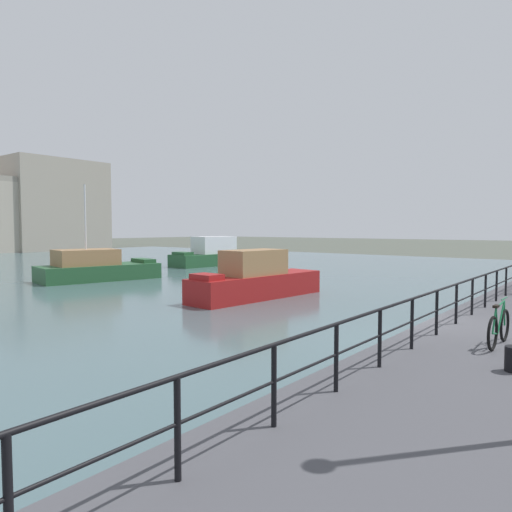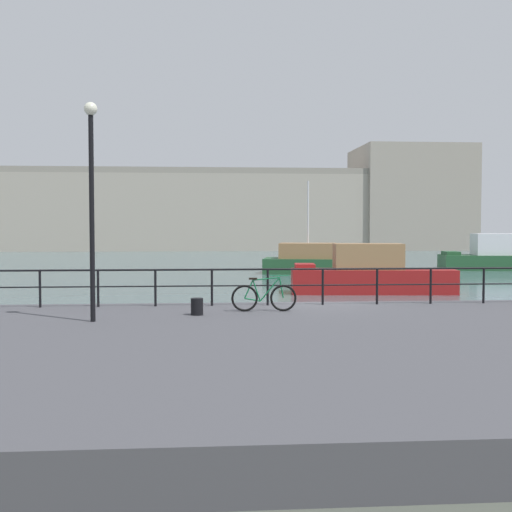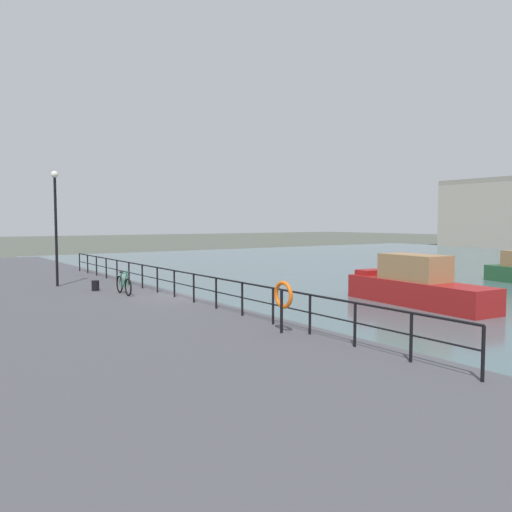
% 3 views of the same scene
% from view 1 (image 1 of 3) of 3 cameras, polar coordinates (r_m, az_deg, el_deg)
% --- Properties ---
extents(ground_plane, '(240.00, 240.00, 0.00)m').
position_cam_1_polar(ground_plane, '(13.76, 19.83, -10.30)').
color(ground_plane, '#4C5147').
extents(moored_small_launch, '(8.07, 3.38, 2.47)m').
position_cam_1_polar(moored_small_launch, '(40.42, -5.16, 0.18)').
color(moored_small_launch, '#23512D').
rests_on(moored_small_launch, water_basin).
extents(moored_cabin_cruiser, '(7.34, 2.44, 2.22)m').
position_cam_1_polar(moored_cabin_cruiser, '(21.44, -0.03, -2.88)').
color(moored_cabin_cruiser, maroon).
rests_on(moored_cabin_cruiser, water_basin).
extents(moored_white_yacht, '(7.47, 4.21, 5.82)m').
position_cam_1_polar(moored_white_yacht, '(30.43, -18.81, -1.36)').
color(moored_white_yacht, '#23512D').
rests_on(moored_white_yacht, water_basin).
extents(quay_railing, '(26.02, 0.07, 1.08)m').
position_cam_1_polar(quay_railing, '(13.38, 23.14, -4.47)').
color(quay_railing, black).
rests_on(quay_railing, quay_promenade).
extents(parked_bicycle, '(1.77, 0.11, 0.98)m').
position_cam_1_polar(parked_bicycle, '(11.34, 27.37, -7.75)').
color(parked_bicycle, black).
rests_on(parked_bicycle, quay_promenade).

